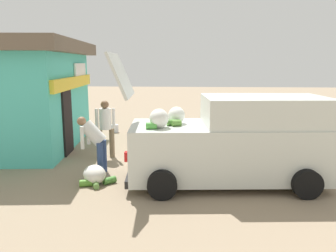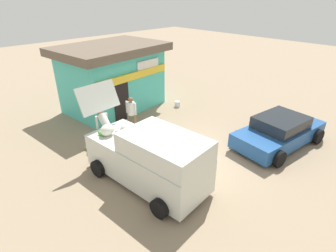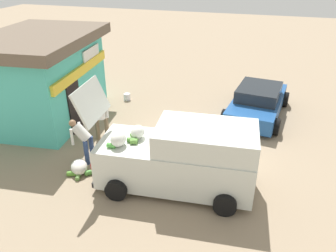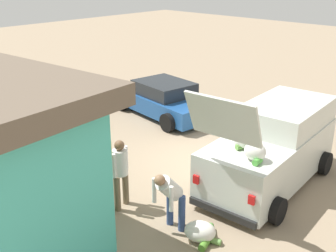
{
  "view_description": "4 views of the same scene",
  "coord_description": "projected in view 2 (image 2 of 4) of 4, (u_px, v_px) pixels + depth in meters",
  "views": [
    {
      "loc": [
        -9.54,
        0.61,
        2.72
      ],
      "look_at": [
        -0.39,
        1.22,
        0.99
      ],
      "focal_mm": 35.68,
      "sensor_mm": 36.0,
      "label": 1
    },
    {
      "loc": [
        -6.82,
        -6.13,
        5.9
      ],
      "look_at": [
        -0.02,
        0.85,
        0.98
      ],
      "focal_mm": 28.79,
      "sensor_mm": 36.0,
      "label": 2
    },
    {
      "loc": [
        -9.66,
        -2.26,
        6.05
      ],
      "look_at": [
        0.02,
        0.62,
        0.77
      ],
      "focal_mm": 35.32,
      "sensor_mm": 36.0,
      "label": 3
    },
    {
      "loc": [
        -6.73,
        8.38,
        5.29
      ],
      "look_at": [
        0.43,
        0.79,
        1.21
      ],
      "focal_mm": 44.4,
      "sensor_mm": 36.0,
      "label": 4
    }
  ],
  "objects": [
    {
      "name": "customer_bending",
      "position": [
        105.0,
        124.0,
        11.29
      ],
      "size": [
        0.57,
        0.71,
        1.44
      ],
      "color": "navy",
      "rests_on": "ground_plane"
    },
    {
      "name": "paint_bucket",
      "position": [
        177.0,
        104.0,
        15.2
      ],
      "size": [
        0.31,
        0.31,
        0.31
      ],
      "primitive_type": "cylinder",
      "color": "silver",
      "rests_on": "ground_plane"
    },
    {
      "name": "unloaded_banana_pile",
      "position": [
        95.0,
        146.0,
        11.04
      ],
      "size": [
        0.84,
        0.89,
        0.42
      ],
      "color": "silver",
      "rests_on": "ground_plane"
    },
    {
      "name": "ground_plane",
      "position": [
        183.0,
        154.0,
        10.83
      ],
      "size": [
        60.0,
        60.0,
        0.0
      ],
      "primitive_type": "plane",
      "color": "gray"
    },
    {
      "name": "delivery_van",
      "position": [
        149.0,
        158.0,
        8.83
      ],
      "size": [
        2.4,
        4.87,
        2.95
      ],
      "color": "silver",
      "rests_on": "ground_plane"
    },
    {
      "name": "parked_sedan",
      "position": [
        279.0,
        131.0,
        11.3
      ],
      "size": [
        4.4,
        2.63,
        1.27
      ],
      "color": "#1E4C8C",
      "rests_on": "ground_plane"
    },
    {
      "name": "storefront_bar",
      "position": [
        113.0,
        77.0,
        14.39
      ],
      "size": [
        5.78,
        4.35,
        3.42
      ],
      "color": "#4CC6B7",
      "rests_on": "ground_plane"
    },
    {
      "name": "vendor_standing",
      "position": [
        131.0,
        112.0,
        12.2
      ],
      "size": [
        0.42,
        0.55,
        1.68
      ],
      "color": "#726047",
      "rests_on": "ground_plane"
    }
  ]
}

